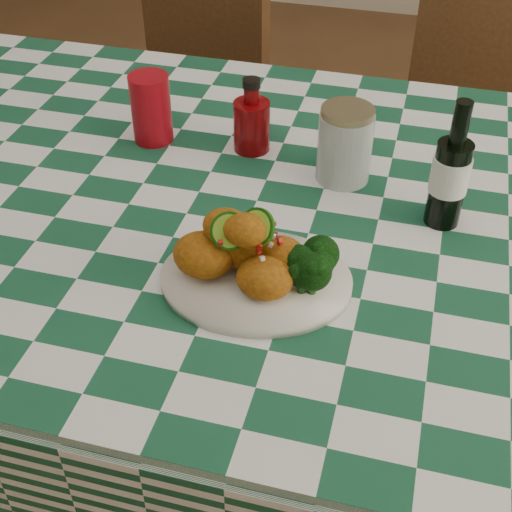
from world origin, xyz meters
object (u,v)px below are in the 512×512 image
(plate, at_px, (256,280))
(beer_bottle, at_px, (452,165))
(fried_chicken_pile, at_px, (248,245))
(red_tumbler, at_px, (151,109))
(dining_table, at_px, (257,358))
(wooden_chair_right, at_px, (459,176))
(ketchup_bottle, at_px, (252,115))
(wooden_chair_left, at_px, (169,138))
(mason_jar, at_px, (345,144))

(plate, xyz_separation_m, beer_bottle, (0.25, 0.23, 0.10))
(fried_chicken_pile, distance_m, red_tumbler, 0.45)
(beer_bottle, bearing_deg, dining_table, -175.74)
(fried_chicken_pile, bearing_deg, wooden_chair_right, 70.83)
(fried_chicken_pile, height_order, red_tumbler, red_tumbler)
(ketchup_bottle, relative_size, beer_bottle, 0.65)
(plate, relative_size, wooden_chair_right, 0.32)
(red_tumbler, xyz_separation_m, wooden_chair_left, (-0.20, 0.55, -0.40))
(dining_table, xyz_separation_m, mason_jar, (0.13, 0.11, 0.46))
(fried_chicken_pile, bearing_deg, beer_bottle, 41.04)
(dining_table, height_order, beer_bottle, beer_bottle)
(fried_chicken_pile, height_order, ketchup_bottle, ketchup_bottle)
(dining_table, relative_size, ketchup_bottle, 11.89)
(beer_bottle, bearing_deg, wooden_chair_left, 138.03)
(dining_table, distance_m, wooden_chair_right, 0.80)
(red_tumbler, height_order, ketchup_bottle, ketchup_bottle)
(red_tumbler, height_order, beer_bottle, beer_bottle)
(plate, bearing_deg, mason_jar, 76.85)
(wooden_chair_left, bearing_deg, fried_chicken_pile, -42.89)
(plate, relative_size, fried_chicken_pile, 1.66)
(fried_chicken_pile, relative_size, mason_jar, 1.25)
(mason_jar, bearing_deg, plate, -103.15)
(beer_bottle, xyz_separation_m, wooden_chair_right, (0.06, 0.69, -0.45))
(red_tumbler, distance_m, beer_bottle, 0.56)
(wooden_chair_left, bearing_deg, dining_table, -38.65)
(beer_bottle, bearing_deg, plate, -137.62)
(red_tumbler, relative_size, ketchup_bottle, 0.93)
(beer_bottle, bearing_deg, fried_chicken_pile, -138.96)
(wooden_chair_right, bearing_deg, mason_jar, -102.50)
(ketchup_bottle, height_order, mason_jar, ketchup_bottle)
(wooden_chair_left, bearing_deg, beer_bottle, -23.20)
(beer_bottle, relative_size, wooden_chair_left, 0.24)
(dining_table, distance_m, wooden_chair_left, 0.83)
(mason_jar, bearing_deg, red_tumbler, 174.17)
(ketchup_bottle, distance_m, beer_bottle, 0.38)
(wooden_chair_right, bearing_deg, dining_table, -108.16)
(mason_jar, bearing_deg, wooden_chair_right, 68.87)
(fried_chicken_pile, xyz_separation_m, mason_jar, (0.09, 0.31, -0.00))
(fried_chicken_pile, bearing_deg, red_tumbler, 128.88)
(plate, xyz_separation_m, mason_jar, (0.07, 0.31, 0.06))
(ketchup_bottle, height_order, beer_bottle, beer_bottle)
(plate, distance_m, red_tumbler, 0.46)
(mason_jar, xyz_separation_m, beer_bottle, (0.18, -0.09, 0.04))
(ketchup_bottle, xyz_separation_m, wooden_chair_right, (0.41, 0.56, -0.41))
(ketchup_bottle, distance_m, mason_jar, 0.19)
(mason_jar, bearing_deg, dining_table, -139.56)
(plate, bearing_deg, ketchup_bottle, 106.18)
(wooden_chair_right, bearing_deg, ketchup_bottle, -118.03)
(dining_table, distance_m, fried_chicken_pile, 0.51)
(fried_chicken_pile, relative_size, beer_bottle, 0.79)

